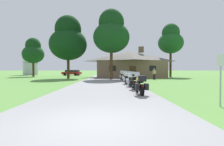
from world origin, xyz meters
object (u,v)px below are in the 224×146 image
object	(u,v)px
motorcycle_yellow_farthest_in_row	(122,76)
tree_left_near	(68,40)
motorcycle_black_second_in_row	(134,82)
motorcycle_blue_third_in_row	(130,80)
tree_left_far	(33,52)
metal_silo_distant	(30,61)
motorcycle_yellow_nearest_to_camera	(140,85)
tree_by_lodge_front	(111,33)
motorcycle_silver_fourth_in_row	(126,78)
motorcycle_orange_sixth_in_row	(124,77)
metal_signpost_roadside	(221,74)
tree_right_of_lodge	(171,40)
parked_red_suv_far_left	(72,72)
bystander_tan_shirt_near_lodge	(154,73)
motorcycle_silver_fifth_in_row	(126,77)

from	to	relation	value
motorcycle_yellow_farthest_in_row	tree_left_near	bearing A→B (deg)	152.16
motorcycle_black_second_in_row	motorcycle_blue_third_in_row	distance (m)	2.50
tree_left_far	metal_silo_distant	bearing A→B (deg)	115.85
motorcycle_black_second_in_row	tree_left_far	distance (m)	31.41
motorcycle_yellow_farthest_in_row	metal_silo_distant	xyz separation A→B (m)	(-23.77, 24.53, 3.24)
motorcycle_yellow_nearest_to_camera	tree_by_lodge_front	bearing A→B (deg)	93.37
motorcycle_silver_fourth_in_row	motorcycle_orange_sixth_in_row	bearing A→B (deg)	89.71
tree_left_near	metal_silo_distant	xyz separation A→B (m)	(-15.07, 20.17, -2.61)
motorcycle_yellow_farthest_in_row	metal_signpost_roadside	xyz separation A→B (m)	(2.74, -18.80, 0.74)
tree_left_far	tree_by_lodge_front	world-z (taller)	tree_by_lodge_front
tree_right_of_lodge	parked_red_suv_far_left	xyz separation A→B (m)	(-21.61, 9.11, -6.62)
bystander_tan_shirt_near_lodge	tree_by_lodge_front	bearing A→B (deg)	-9.18
motorcycle_black_second_in_row	tree_left_far	bearing A→B (deg)	126.15
tree_left_near	parked_red_suv_far_left	world-z (taller)	tree_left_near
tree_left_near	metal_silo_distant	distance (m)	25.32
motorcycle_black_second_in_row	motorcycle_orange_sixth_in_row	world-z (taller)	same
parked_red_suv_far_left	motorcycle_blue_third_in_row	bearing A→B (deg)	-146.14
motorcycle_blue_third_in_row	metal_signpost_roadside	size ratio (longest dim) A/B	0.97
motorcycle_blue_third_in_row	bystander_tan_shirt_near_lodge	bearing A→B (deg)	68.87
motorcycle_silver_fifth_in_row	bystander_tan_shirt_near_lodge	distance (m)	8.07
parked_red_suv_far_left	tree_by_lodge_front	bearing A→B (deg)	-137.62
metal_silo_distant	metal_signpost_roadside	bearing A→B (deg)	-58.54
tree_left_near	tree_left_far	world-z (taller)	tree_left_near
tree_right_of_lodge	tree_by_lodge_front	bearing A→B (deg)	-145.99
motorcycle_yellow_nearest_to_camera	motorcycle_black_second_in_row	world-z (taller)	same
metal_signpost_roadside	metal_silo_distant	world-z (taller)	metal_silo_distant
motorcycle_yellow_nearest_to_camera	tree_left_far	world-z (taller)	tree_left_far
motorcycle_black_second_in_row	motorcycle_silver_fifth_in_row	xyz separation A→B (m)	(0.10, 7.45, 0.01)
bystander_tan_shirt_near_lodge	tree_by_lodge_front	size ratio (longest dim) A/B	0.15
motorcycle_yellow_farthest_in_row	tree_by_lodge_front	size ratio (longest dim) A/B	0.19
bystander_tan_shirt_near_lodge	tree_left_near	xyz separation A→B (m)	(-13.68, 3.23, 5.52)
motorcycle_orange_sixth_in_row	motorcycle_yellow_farthest_in_row	size ratio (longest dim) A/B	1.00
motorcycle_black_second_in_row	tree_left_far	world-z (taller)	tree_left_far
motorcycle_blue_third_in_row	motorcycle_orange_sixth_in_row	xyz separation A→B (m)	(0.08, 7.53, 0.00)
motorcycle_yellow_nearest_to_camera	tree_right_of_lodge	size ratio (longest dim) A/B	0.20
parked_red_suv_far_left	motorcycle_orange_sixth_in_row	bearing A→B (deg)	-139.68
motorcycle_yellow_farthest_in_row	motorcycle_yellow_nearest_to_camera	bearing A→B (deg)	-91.19
tree_left_far	metal_signpost_roadside	bearing A→B (deg)	-56.55
motorcycle_black_second_in_row	motorcycle_yellow_farthest_in_row	size ratio (longest dim) A/B	1.00
motorcycle_silver_fifth_in_row	tree_left_near	world-z (taller)	tree_left_near
bystander_tan_shirt_near_lodge	metal_silo_distant	bearing A→B (deg)	-41.54
metal_signpost_roadside	tree_by_lodge_front	world-z (taller)	tree_by_lodge_front
motorcycle_blue_third_in_row	motorcycle_silver_fourth_in_row	distance (m)	2.60
motorcycle_black_second_in_row	motorcycle_blue_third_in_row	bearing A→B (deg)	91.10
tree_by_lodge_front	metal_silo_distant	size ratio (longest dim) A/B	1.41
motorcycle_yellow_farthest_in_row	tree_by_lodge_front	distance (m)	6.95
motorcycle_silver_fifth_in_row	motorcycle_black_second_in_row	bearing A→B (deg)	-97.99
motorcycle_silver_fourth_in_row	metal_silo_distant	xyz separation A→B (m)	(-23.71, 32.21, 3.24)
tree_left_near	metal_silo_distant	world-z (taller)	tree_left_near
bystander_tan_shirt_near_lodge	tree_by_lodge_front	xyz separation A→B (m)	(-6.47, 0.77, 6.19)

